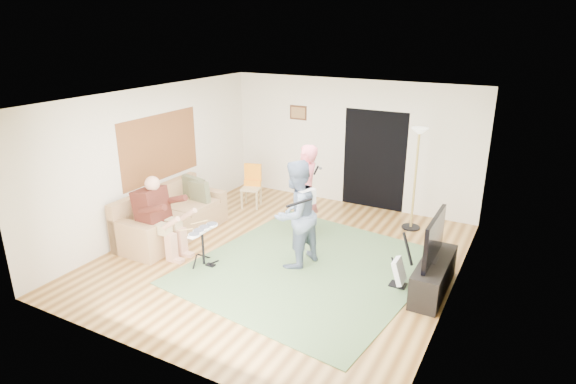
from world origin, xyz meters
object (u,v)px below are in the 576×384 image
Objects in this scene: guitarist at (296,214)px; television at (434,238)px; drum_kit at (203,249)px; guitar_spare at (400,271)px; dining_chair at (252,192)px; tv_cabinet at (434,276)px; torchiere_lamp at (417,161)px; singer at (306,192)px; sofa at (169,220)px.

guitarist is 2.14m from television.
drum_kit is at bearing -45.88° from guitarist.
guitar_spare is 0.98× the size of dining_chair.
guitar_spare reaches higher than tv_cabinet.
guitar_spare is 2.56m from torchiere_lamp.
tv_cabinet is at bearing 110.85° from guitarist.
drum_kit is 0.48× the size of tv_cabinet.
drum_kit reaches higher than tv_cabinet.
torchiere_lamp is at bearing 166.59° from guitarist.
guitar_spare is 0.46× the size of torchiere_lamp.
singer is (0.95, 1.83, 0.58)m from drum_kit.
dining_chair is (-2.07, 1.93, -0.56)m from guitarist.
television is at bearing 3.80° from sofa.
dining_chair is 0.84× the size of television.
drum_kit is 0.38× the size of singer.
guitar_spare is (2.07, -0.99, -0.62)m from singer.
television is at bearing 15.63° from drum_kit.
sofa is at bearing -73.18° from guitarist.
torchiere_lamp reaches higher than tv_cabinet.
guitar_spare is at bearing 108.61° from guitarist.
television is (0.43, 0.12, 0.59)m from guitar_spare.
guitarist is 1.82m from guitar_spare.
television reaches higher than tv_cabinet.
guitarist is 1.27× the size of tv_cabinet.
sofa is at bearing -177.37° from guitar_spare.
dining_chair is (-3.35, -0.46, -1.03)m from torchiere_lamp.
guitar_spare is 0.49m from tv_cabinet.
tv_cabinet is at bearing -0.00° from television.
singer is at bearing 161.18° from tv_cabinet.
television reaches higher than sofa.
dining_chair is at bearing 74.70° from sofa.
singer is 0.89× the size of torchiere_lamp.
drum_kit is 0.74× the size of guitar_spare.
guitarist is 2.75m from torchiere_lamp.
drum_kit is at bearing -26.59° from sofa.
singer is at bearing 27.73° from sofa.
torchiere_lamp reaches higher than television.
torchiere_lamp reaches higher than singer.
singer is 0.98× the size of guitarist.
singer is 1.60× the size of television.
torchiere_lamp is 2.16× the size of dining_chair.
television is (-0.05, 0.00, 0.60)m from tv_cabinet.
guitar_spare is (3.02, 0.85, -0.03)m from drum_kit.
sofa is 3.31× the size of drum_kit.
sofa is 2.02× the size of television.
dining_chair is (-1.70, 0.83, -0.55)m from singer.
sofa is 1.58× the size of tv_cabinet.
torchiere_lamp is at bearing 128.37° from singer.
dining_chair reaches higher than guitar_spare.
drum_kit is (1.30, -0.65, -0.01)m from sofa.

